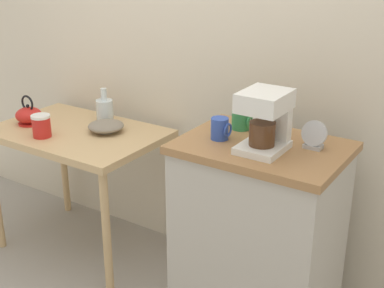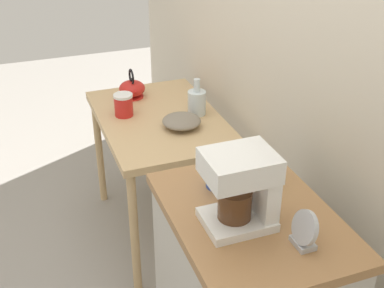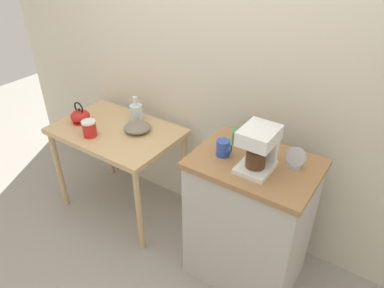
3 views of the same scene
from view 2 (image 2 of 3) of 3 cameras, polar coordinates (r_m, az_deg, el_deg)
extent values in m
cube|color=beige|center=(2.11, 13.21, 12.56)|extent=(4.40, 0.10, 2.80)
cube|color=tan|center=(2.78, -3.62, 2.69)|extent=(0.96, 0.63, 0.04)
cylinder|color=tan|center=(3.28, -10.32, -0.87)|extent=(0.04, 0.04, 0.72)
cylinder|color=tan|center=(2.57, -6.44, -10.07)|extent=(0.04, 0.04, 0.72)
cylinder|color=tan|center=(3.40, -1.14, 0.73)|extent=(0.04, 0.04, 0.72)
cylinder|color=tan|center=(2.71, 5.05, -7.52)|extent=(0.04, 0.04, 0.72)
cube|color=#9E7044|center=(1.75, 6.66, -8.16)|extent=(0.72, 0.53, 0.04)
cylinder|color=gray|center=(2.65, -1.17, 1.97)|extent=(0.09, 0.09, 0.01)
ellipsoid|color=gray|center=(2.64, -1.17, 2.58)|extent=(0.20, 0.20, 0.05)
cylinder|color=red|center=(3.02, -6.66, 5.31)|extent=(0.13, 0.13, 0.01)
ellipsoid|color=red|center=(3.00, -6.72, 6.19)|extent=(0.15, 0.15, 0.09)
cone|color=red|center=(2.94, -6.37, 5.77)|extent=(0.07, 0.03, 0.05)
sphere|color=black|center=(2.98, -6.78, 7.16)|extent=(0.02, 0.02, 0.02)
torus|color=black|center=(2.98, -6.79, 7.46)|extent=(0.09, 0.01, 0.09)
cylinder|color=silver|center=(2.77, 0.54, 4.63)|extent=(0.10, 0.10, 0.13)
cylinder|color=silver|center=(2.73, 0.55, 6.57)|extent=(0.03, 0.03, 0.07)
cylinder|color=red|center=(2.78, -7.65, 4.22)|extent=(0.10, 0.10, 0.11)
cylinder|color=white|center=(2.76, -7.73, 5.38)|extent=(0.10, 0.10, 0.01)
cube|color=white|center=(1.68, 5.02, -8.41)|extent=(0.18, 0.22, 0.03)
cube|color=white|center=(1.65, 7.89, -4.56)|extent=(0.16, 0.05, 0.26)
cube|color=white|center=(1.56, 5.34, -2.43)|extent=(0.18, 0.22, 0.08)
cylinder|color=#4C2D19|center=(1.64, 4.80, -6.68)|extent=(0.11, 0.11, 0.10)
cylinder|color=#338C4C|center=(1.89, 7.73, -2.91)|extent=(0.09, 0.09, 0.08)
torus|color=#338C4C|center=(1.86, 8.36, -3.60)|extent=(0.01, 0.06, 0.06)
cylinder|color=#2D4CAD|center=(1.83, 2.82, -3.46)|extent=(0.08, 0.08, 0.10)
torus|color=#2D4CAD|center=(1.80, 3.33, -4.13)|extent=(0.01, 0.06, 0.06)
cube|color=#B2B5BA|center=(1.63, 12.28, -10.73)|extent=(0.08, 0.06, 0.02)
cylinder|color=#B2B5BA|center=(1.59, 12.50, -9.10)|extent=(0.11, 0.05, 0.11)
cylinder|color=black|center=(1.59, 12.44, -9.12)|extent=(0.09, 0.04, 0.09)
camera|label=1|loc=(1.35, -92.25, -10.17)|focal=49.72mm
camera|label=3|loc=(1.10, -82.83, 12.14)|focal=33.32mm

